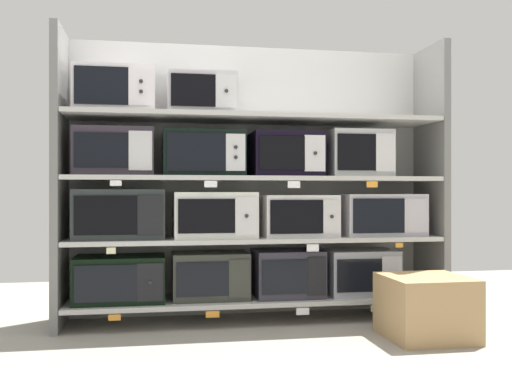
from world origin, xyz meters
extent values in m
cube|color=gray|center=(0.00, -1.00, -0.01)|extent=(6.51, 6.00, 0.02)
cube|color=#B2B2AD|center=(0.00, 0.26, 0.96)|extent=(2.71, 0.04, 1.93)
cube|color=slate|center=(-1.29, 0.00, 0.96)|extent=(0.05, 0.48, 1.93)
cube|color=slate|center=(1.29, 0.00, 0.96)|extent=(0.05, 0.48, 1.93)
cube|color=beige|center=(0.00, 0.00, 0.14)|extent=(2.51, 0.48, 0.03)
cube|color=black|center=(-0.91, 0.00, 0.30)|extent=(0.58, 0.36, 0.30)
cube|color=black|center=(-0.98, -0.19, 0.30)|extent=(0.38, 0.01, 0.23)
cube|color=black|center=(-0.71, -0.19, 0.30)|extent=(0.16, 0.01, 0.24)
cylinder|color=#262628|center=(-0.71, -0.20, 0.30)|extent=(0.02, 0.01, 0.02)
cube|color=#33352E|center=(-0.31, 0.00, 0.31)|extent=(0.51, 0.32, 0.31)
cube|color=black|center=(-0.38, -0.17, 0.31)|extent=(0.34, 0.01, 0.22)
cube|color=#33352E|center=(-0.14, -0.17, 0.31)|extent=(0.14, 0.01, 0.25)
cube|color=#312E3A|center=(0.22, 0.00, 0.31)|extent=(0.46, 0.36, 0.32)
cube|color=black|center=(0.16, -0.18, 0.31)|extent=(0.31, 0.01, 0.23)
cube|color=black|center=(0.38, -0.18, 0.31)|extent=(0.13, 0.01, 0.26)
cube|color=#9EA3AE|center=(0.75, 0.00, 0.31)|extent=(0.49, 0.34, 0.31)
cube|color=black|center=(0.68, -0.18, 0.31)|extent=(0.32, 0.01, 0.22)
cube|color=silver|center=(0.91, -0.17, 0.31)|extent=(0.14, 0.01, 0.25)
cylinder|color=#262628|center=(0.91, -0.18, 0.31)|extent=(0.02, 0.01, 0.02)
cube|color=orange|center=(-0.93, -0.24, 0.10)|extent=(0.08, 0.00, 0.04)
cube|color=orange|center=(-0.32, -0.24, 0.10)|extent=(0.09, 0.00, 0.04)
cube|color=white|center=(0.27, -0.24, 0.10)|extent=(0.09, 0.00, 0.05)
cube|color=beige|center=(0.77, -0.24, 0.10)|extent=(0.07, 0.00, 0.04)
cube|color=beige|center=(0.00, 0.00, 0.55)|extent=(2.51, 0.48, 0.03)
cube|color=#2A3131|center=(-0.91, 0.00, 0.73)|extent=(0.58, 0.38, 0.32)
cube|color=black|center=(-0.98, -0.20, 0.73)|extent=(0.38, 0.01, 0.25)
cube|color=black|center=(-0.71, -0.20, 0.73)|extent=(0.16, 0.01, 0.26)
cube|color=silver|center=(-0.29, 0.00, 0.72)|extent=(0.54, 0.41, 0.31)
cube|color=black|center=(-0.36, -0.21, 0.72)|extent=(0.36, 0.01, 0.22)
cube|color=silver|center=(-0.10, -0.21, 0.72)|extent=(0.15, 0.01, 0.24)
cylinder|color=#262628|center=(-0.10, -0.22, 0.72)|extent=(0.02, 0.01, 0.02)
cube|color=silver|center=(0.30, 0.00, 0.71)|extent=(0.51, 0.35, 0.29)
cube|color=black|center=(0.24, -0.18, 0.71)|extent=(0.36, 0.01, 0.22)
cube|color=silver|center=(0.48, -0.18, 0.71)|extent=(0.12, 0.01, 0.23)
cylinder|color=#262628|center=(0.48, -0.19, 0.71)|extent=(0.02, 0.01, 0.02)
cube|color=#B6B3BC|center=(0.89, 0.00, 0.71)|extent=(0.57, 0.37, 0.29)
cube|color=black|center=(0.81, -0.19, 0.71)|extent=(0.36, 0.01, 0.23)
cube|color=#B6B3BC|center=(1.08, -0.19, 0.71)|extent=(0.17, 0.01, 0.23)
cube|color=beige|center=(-0.95, -0.24, 0.51)|extent=(0.06, 0.00, 0.04)
cube|color=white|center=(0.33, -0.24, 0.51)|extent=(0.08, 0.00, 0.05)
cube|color=orange|center=(0.93, -0.24, 0.52)|extent=(0.05, 0.00, 0.03)
cube|color=beige|center=(0.00, 0.00, 0.97)|extent=(2.51, 0.48, 0.03)
cube|color=#342C37|center=(-0.94, 0.00, 1.14)|extent=(0.51, 0.33, 0.31)
cube|color=black|center=(-1.01, -0.17, 1.14)|extent=(0.33, 0.01, 0.22)
cube|color=silver|center=(-0.77, -0.17, 1.14)|extent=(0.15, 0.01, 0.25)
cube|color=black|center=(-0.36, 0.00, 1.13)|extent=(0.54, 0.38, 0.30)
cube|color=black|center=(-0.42, -0.19, 1.13)|extent=(0.38, 0.01, 0.25)
cube|color=silver|center=(-0.17, -0.19, 1.13)|extent=(0.13, 0.01, 0.24)
cylinder|color=#262628|center=(-0.17, -0.20, 1.10)|extent=(0.02, 0.01, 0.02)
cylinder|color=#262628|center=(-0.17, -0.20, 1.16)|extent=(0.02, 0.01, 0.02)
cube|color=black|center=(0.20, 0.00, 1.13)|extent=(0.47, 0.39, 0.30)
cube|color=black|center=(0.14, -0.20, 1.13)|extent=(0.30, 0.01, 0.22)
cube|color=silver|center=(0.36, -0.20, 1.13)|extent=(0.14, 0.01, 0.24)
cylinder|color=#262628|center=(0.36, -0.21, 1.13)|extent=(0.02, 0.01, 0.02)
cube|color=#B7B8B7|center=(0.72, 0.00, 1.14)|extent=(0.43, 0.39, 0.32)
cube|color=black|center=(0.65, -0.20, 1.14)|extent=(0.27, 0.01, 0.25)
cube|color=silver|center=(0.85, -0.20, 1.14)|extent=(0.14, 0.01, 0.26)
cube|color=white|center=(-0.92, -0.24, 0.93)|extent=(0.07, 0.00, 0.03)
cube|color=white|center=(-0.33, -0.24, 0.92)|extent=(0.08, 0.00, 0.04)
cube|color=white|center=(0.21, -0.24, 0.92)|extent=(0.08, 0.00, 0.05)
cube|color=orange|center=(0.74, -0.24, 0.93)|extent=(0.08, 0.00, 0.04)
cube|color=beige|center=(0.00, 0.00, 1.38)|extent=(2.51, 0.48, 0.03)
cube|color=silver|center=(-0.94, 0.00, 1.54)|extent=(0.52, 0.33, 0.29)
cube|color=black|center=(-1.01, -0.17, 1.54)|extent=(0.33, 0.01, 0.24)
cube|color=silver|center=(-0.77, -0.17, 1.54)|extent=(0.16, 0.01, 0.23)
cylinder|color=#262628|center=(-0.77, -0.18, 1.51)|extent=(0.02, 0.01, 0.02)
cylinder|color=#262628|center=(-0.77, -0.18, 1.57)|extent=(0.02, 0.01, 0.02)
cube|color=#BCB7BC|center=(-0.37, 0.00, 1.53)|extent=(0.45, 0.34, 0.27)
cube|color=black|center=(-0.44, -0.17, 1.53)|extent=(0.29, 0.01, 0.21)
cube|color=silver|center=(-0.23, -0.17, 1.53)|extent=(0.14, 0.01, 0.22)
cylinder|color=#262628|center=(-0.23, -0.18, 1.53)|extent=(0.02, 0.01, 0.02)
cube|color=tan|center=(0.92, -0.67, 0.19)|extent=(0.48, 0.48, 0.37)
camera|label=1|loc=(-0.69, -3.89, 0.87)|focal=40.57mm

